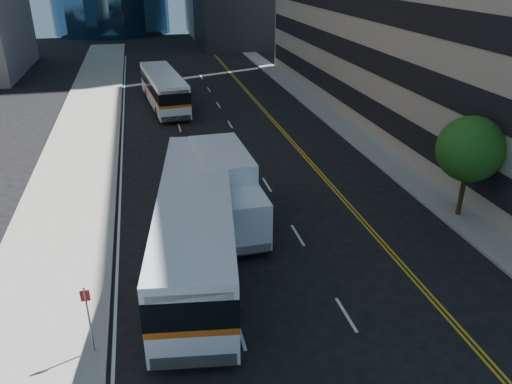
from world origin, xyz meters
The scene contains 7 objects.
ground centered at (0.00, 0.00, 0.00)m, with size 160.00×160.00×0.00m, color black.
sidewalk_west centered at (-10.50, 25.00, 0.07)m, with size 5.00×90.00×0.15m, color gray.
sidewalk_east centered at (9.00, 25.00, 0.07)m, with size 2.00×90.00×0.15m, color gray.
street_tree centered at (9.00, 8.00, 3.64)m, with size 3.20×3.20×5.10m.
bus_front centered at (-4.37, 6.82, 1.88)m, with size 4.73×13.61×3.44m.
bus_rear centered at (-4.21, 32.48, 1.63)m, with size 3.65×11.76×2.98m.
box_truck centered at (-2.57, 10.02, 1.83)m, with size 2.77×7.35×3.48m.
Camera 1 is at (-6.05, -11.60, 11.87)m, focal length 35.00 mm.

